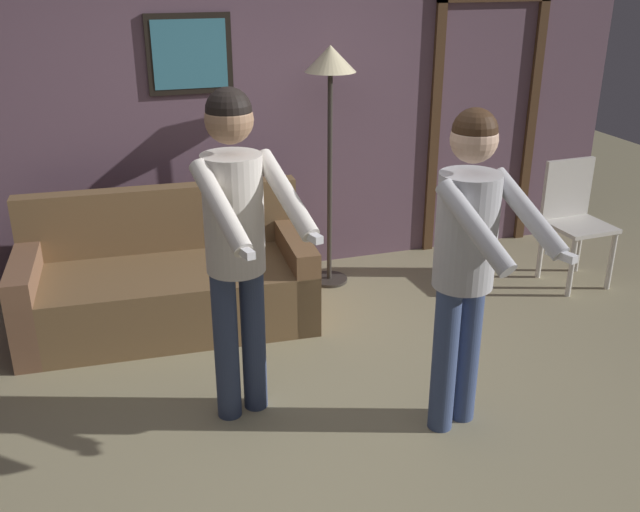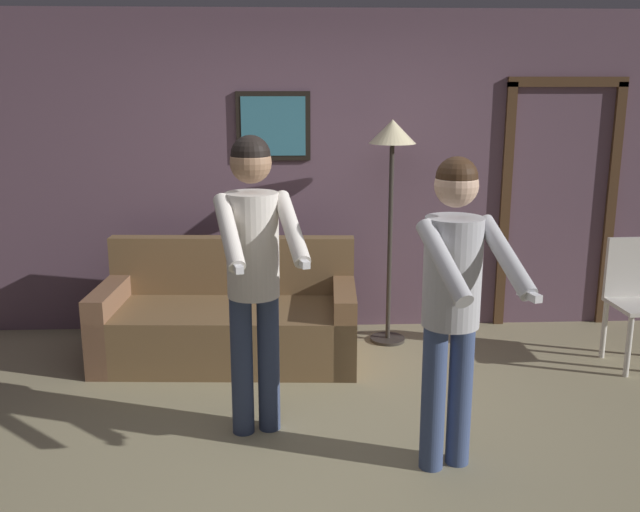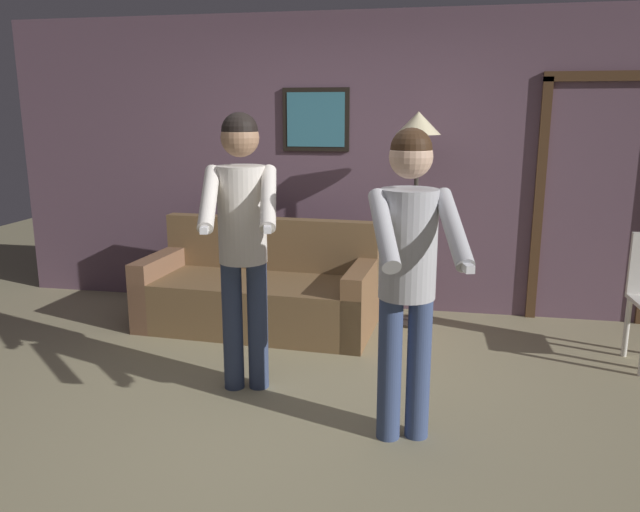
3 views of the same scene
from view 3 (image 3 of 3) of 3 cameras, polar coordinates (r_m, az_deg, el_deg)
The scene contains 6 objects.
ground_plane at distance 3.88m, azimuth -2.36°, elevation -13.95°, with size 12.00×12.00×0.00m, color gray.
back_wall_assembly at distance 5.60m, azimuth 2.95°, elevation 8.33°, with size 6.40×0.10×2.60m.
couch at distance 5.24m, azimuth -5.55°, elevation -3.48°, with size 1.94×0.95×0.87m.
torchiere_lamp at distance 5.12m, azimuth 8.91°, elevation 9.92°, with size 0.36×0.36×1.77m.
person_standing_left at distance 3.87m, azimuth -7.13°, elevation 2.70°, with size 0.54×0.71×1.76m.
person_standing_right at distance 3.26m, azimuth 8.09°, elevation -0.31°, with size 0.54×0.64×1.69m.
Camera 3 is at (0.81, -3.36, 1.76)m, focal length 35.00 mm.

